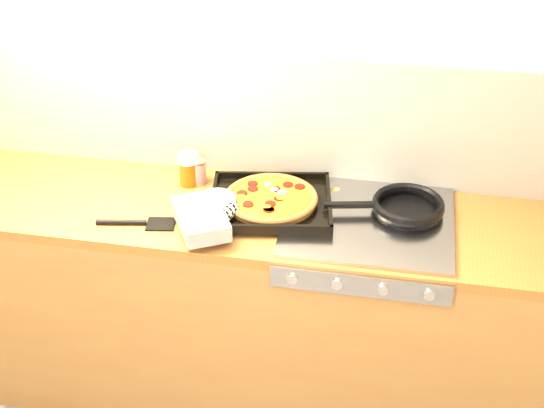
% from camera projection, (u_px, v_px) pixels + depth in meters
% --- Properties ---
extents(room_shell, '(3.20, 3.20, 3.20)m').
position_uv_depth(room_shell, '(261.00, 116.00, 2.90)').
color(room_shell, white).
rests_on(room_shell, ground).
extents(counter_run, '(3.20, 0.62, 0.90)m').
position_uv_depth(counter_run, '(249.00, 305.00, 3.03)').
color(counter_run, brown).
rests_on(counter_run, ground).
extents(stovetop, '(0.60, 0.56, 0.02)m').
position_uv_depth(stovetop, '(369.00, 221.00, 2.72)').
color(stovetop, '#99999E').
rests_on(stovetop, counter_run).
extents(pizza_on_tray, '(0.59, 0.58, 0.07)m').
position_uv_depth(pizza_on_tray, '(252.00, 204.00, 2.74)').
color(pizza_on_tray, black).
rests_on(pizza_on_tray, stovetop).
extents(frying_pan, '(0.46, 0.31, 0.04)m').
position_uv_depth(frying_pan, '(406.00, 207.00, 2.74)').
color(frying_pan, black).
rests_on(frying_pan, stovetop).
extents(tomato_can, '(0.08, 0.08, 0.10)m').
position_uv_depth(tomato_can, '(198.00, 172.00, 2.94)').
color(tomato_can, '#A70D18').
rests_on(tomato_can, counter_run).
extents(juice_glass, '(0.10, 0.10, 0.13)m').
position_uv_depth(juice_glass, '(188.00, 169.00, 2.92)').
color(juice_glass, '#D0470C').
rests_on(juice_glass, counter_run).
extents(wooden_spoon, '(0.30, 0.10, 0.02)m').
position_uv_depth(wooden_spoon, '(310.00, 191.00, 2.89)').
color(wooden_spoon, '#A08444').
rests_on(wooden_spoon, counter_run).
extents(black_spatula, '(0.29, 0.10, 0.02)m').
position_uv_depth(black_spatula, '(138.00, 223.00, 2.70)').
color(black_spatula, black).
rests_on(black_spatula, counter_run).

